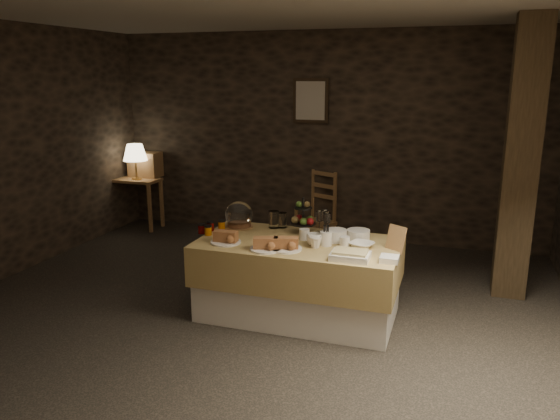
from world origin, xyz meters
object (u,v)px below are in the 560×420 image
(wine_rack, at_px, (145,164))
(timber_column, at_px, (521,161))
(table_lamp, at_px, (135,153))
(fruit_stand, at_px, (303,219))
(console_table, at_px, (136,188))
(buffet_table, at_px, (298,273))
(chair, at_px, (317,210))

(wine_rack, height_order, timber_column, timber_column)
(table_lamp, bearing_deg, timber_column, -10.34)
(timber_column, distance_m, fruit_stand, 2.08)
(console_table, distance_m, wine_rack, 0.35)
(wine_rack, bearing_deg, buffet_table, -37.59)
(table_lamp, bearing_deg, fruit_stand, -31.13)
(table_lamp, xyz_separation_m, wine_rack, (-0.00, 0.23, -0.19))
(table_lamp, bearing_deg, chair, 7.10)
(buffet_table, bearing_deg, wine_rack, 142.41)
(console_table, xyz_separation_m, chair, (2.48, 0.25, -0.17))
(console_table, bearing_deg, timber_column, -10.82)
(console_table, bearing_deg, chair, 5.82)
(buffet_table, height_order, table_lamp, table_lamp)
(console_table, bearing_deg, wine_rack, 74.48)
(chair, height_order, fruit_stand, fruit_stand)
(console_table, bearing_deg, buffet_table, -34.79)
(console_table, relative_size, fruit_stand, 2.10)
(fruit_stand, bearing_deg, buffet_table, -82.40)
(chair, bearing_deg, console_table, -149.65)
(table_lamp, height_order, chair, table_lamp)
(chair, height_order, timber_column, timber_column)
(buffet_table, relative_size, timber_column, 0.66)
(chair, relative_size, fruit_stand, 2.09)
(console_table, height_order, table_lamp, table_lamp)
(table_lamp, distance_m, chair, 2.54)
(console_table, height_order, wine_rack, wine_rack)
(console_table, xyz_separation_m, timber_column, (4.70, -0.90, 0.74))
(console_table, xyz_separation_m, fruit_stand, (2.87, -1.76, 0.25))
(chair, bearing_deg, timber_column, -2.88)
(buffet_table, relative_size, wine_rack, 4.09)
(chair, relative_size, timber_column, 0.26)
(table_lamp, bearing_deg, wine_rack, 90.00)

